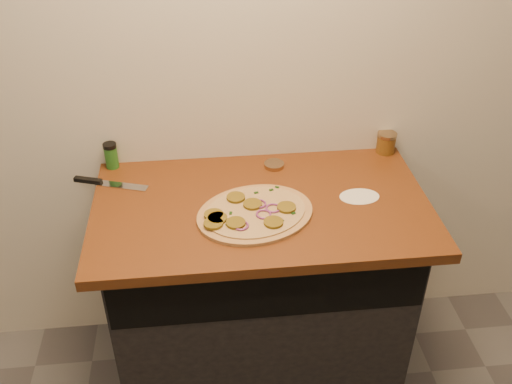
{
  "coord_description": "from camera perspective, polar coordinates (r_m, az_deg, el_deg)",
  "views": [
    {
      "loc": [
        -0.2,
        -0.23,
        2.08
      ],
      "look_at": [
        -0.02,
        1.41,
        0.95
      ],
      "focal_mm": 40.0,
      "sensor_mm": 36.0,
      "label": 1
    }
  ],
  "objects": [
    {
      "name": "salsa_jar",
      "position": [
        2.37,
        12.88,
        4.85
      ],
      "size": [
        0.08,
        0.08,
        0.09
      ],
      "color": "maroon",
      "rests_on": "countertop"
    },
    {
      "name": "countertop",
      "position": [
        2.04,
        0.52,
        -1.49
      ],
      "size": [
        1.2,
        0.7,
        0.04
      ],
      "primitive_type": "cube",
      "color": "#643013",
      "rests_on": "cabinet"
    },
    {
      "name": "mason_jar_lid",
      "position": [
        2.23,
        1.83,
        2.72
      ],
      "size": [
        0.09,
        0.09,
        0.02
      ],
      "primitive_type": "cylinder",
      "rotation": [
        0.0,
        0.0,
        0.18
      ],
      "color": "#997C59",
      "rests_on": "countertop"
    },
    {
      "name": "flour_spill",
      "position": [
        2.1,
        10.3,
        -0.44
      ],
      "size": [
        0.15,
        0.15,
        0.0
      ],
      "primitive_type": "cylinder",
      "rotation": [
        0.0,
        0.0,
        0.04
      ],
      "color": "white",
      "rests_on": "countertop"
    },
    {
      "name": "pizza",
      "position": [
        1.96,
        -0.22,
        -2.13
      ],
      "size": [
        0.51,
        0.51,
        0.03
      ],
      "color": "tan",
      "rests_on": "countertop"
    },
    {
      "name": "cabinet",
      "position": [
        2.36,
        0.38,
        -9.96
      ],
      "size": [
        1.1,
        0.6,
        0.86
      ],
      "primitive_type": "cube",
      "color": "black",
      "rests_on": "ground"
    },
    {
      "name": "chefs_knife",
      "position": [
        2.2,
        -14.97,
        0.89
      ],
      "size": [
        0.28,
        0.12,
        0.02
      ],
      "color": "#B7BAC1",
      "rests_on": "countertop"
    },
    {
      "name": "spice_shaker",
      "position": [
        2.28,
        -14.29,
        3.57
      ],
      "size": [
        0.05,
        0.05,
        0.1
      ],
      "color": "#23601E",
      "rests_on": "countertop"
    }
  ]
}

